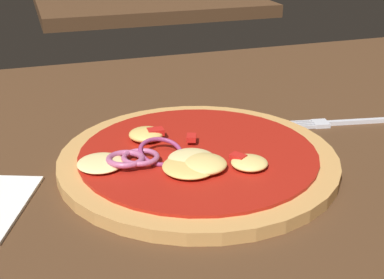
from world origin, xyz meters
TOP-DOWN VIEW (x-y plane):
  - dining_table at (0.00, 0.00)m, footprint 1.18×0.86m
  - pizza at (-0.04, 0.01)m, footprint 0.28×0.28m
  - fork at (0.17, 0.06)m, footprint 0.18×0.04m

SIDE VIEW (x-z plane):
  - dining_table at x=0.00m, z-range 0.00..0.03m
  - fork at x=0.17m, z-range 0.03..0.04m
  - pizza at x=-0.04m, z-range 0.03..0.06m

